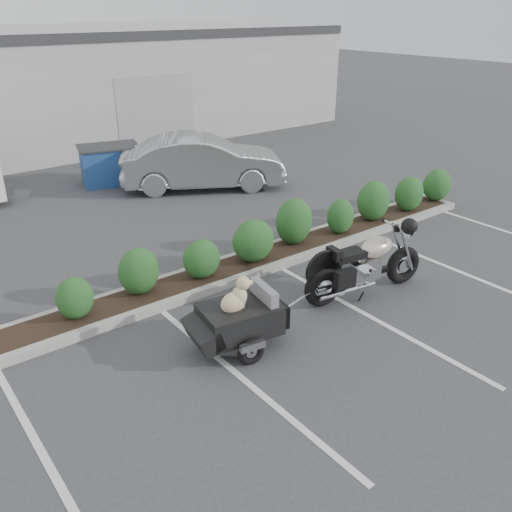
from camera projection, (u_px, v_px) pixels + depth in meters
ground at (294, 326)px, 8.90m from camera, size 90.00×90.00×0.00m
planter_kerb at (260, 260)px, 11.01m from camera, size 12.00×1.00×0.15m
motorcycle at (366, 265)px, 9.63m from camera, size 2.55×1.01×1.47m
pet_trailer at (239, 318)px, 8.14m from camera, size 2.06×1.17×1.22m
sedan at (203, 162)px, 15.33m from camera, size 4.75×3.60×1.50m
dumpster at (110, 164)px, 15.80m from camera, size 1.93×1.55×1.11m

